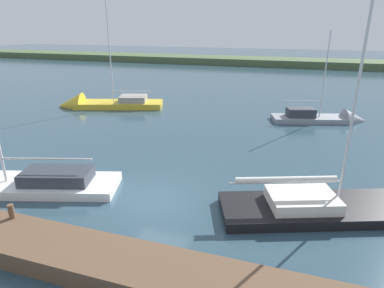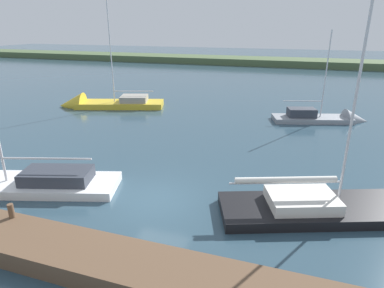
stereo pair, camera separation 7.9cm
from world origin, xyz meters
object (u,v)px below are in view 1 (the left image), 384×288
object	(u,v)px
sailboat_inner_slip	(100,105)
sailboat_outer_mooring	(371,210)
mooring_post_near	(11,211)
sailboat_near_dock	(327,120)

from	to	relation	value
sailboat_inner_slip	sailboat_outer_mooring	size ratio (longest dim) A/B	1.17
mooring_post_near	sailboat_outer_mooring	bearing A→B (deg)	-156.01
sailboat_inner_slip	sailboat_outer_mooring	distance (m)	24.04
sailboat_inner_slip	sailboat_outer_mooring	bearing A→B (deg)	131.25
sailboat_outer_mooring	sailboat_near_dock	bearing A→B (deg)	73.35
mooring_post_near	sailboat_outer_mooring	world-z (taller)	sailboat_outer_mooring
mooring_post_near	sailboat_inner_slip	bearing A→B (deg)	-65.90
sailboat_near_dock	mooring_post_near	bearing A→B (deg)	-137.54
mooring_post_near	sailboat_outer_mooring	distance (m)	13.79
mooring_post_near	sailboat_inner_slip	distance (m)	19.69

